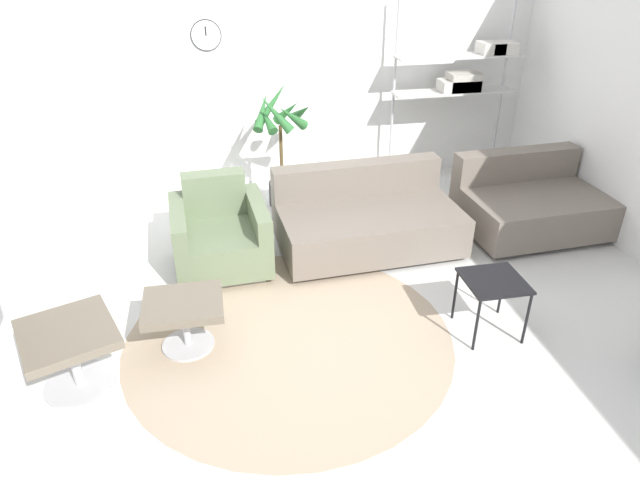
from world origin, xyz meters
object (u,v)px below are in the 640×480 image
object	(u,v)px
armchair_red	(220,237)
couch_second	(529,205)
couch_low	(366,221)
potted_plant	(281,148)
side_table	(493,286)
ottoman	(184,312)
shelf_unit	(467,73)

from	to	relation	value
armchair_red	couch_second	distance (m)	2.90
couch_low	potted_plant	size ratio (longest dim) A/B	1.31
couch_low	side_table	distance (m)	1.48
potted_plant	side_table	bearing A→B (deg)	-64.34
armchair_red	couch_low	world-z (taller)	armchair_red
ottoman	side_table	world-z (taller)	side_table
armchair_red	ottoman	bearing A→B (deg)	71.11
ottoman	shelf_unit	world-z (taller)	shelf_unit
side_table	shelf_unit	size ratio (longest dim) A/B	0.22
couch_low	armchair_red	bearing A→B (deg)	0.78
ottoman	side_table	bearing A→B (deg)	-6.26
couch_second	potted_plant	bearing A→B (deg)	-27.82
potted_plant	couch_second	bearing A→B (deg)	-24.36
armchair_red	shelf_unit	distance (m)	3.22
ottoman	couch_second	bearing A→B (deg)	20.17
armchair_red	potted_plant	size ratio (longest dim) A/B	0.68
armchair_red	shelf_unit	bearing A→B (deg)	-155.84
couch_second	potted_plant	world-z (taller)	potted_plant
side_table	shelf_unit	world-z (taller)	shelf_unit
couch_second	armchair_red	bearing A→B (deg)	-1.04
couch_second	potted_plant	xyz separation A→B (m)	(-2.22, 1.00, 0.37)
armchair_red	couch_second	size ratio (longest dim) A/B	0.64
potted_plant	shelf_unit	world-z (taller)	shelf_unit
side_table	potted_plant	size ratio (longest dim) A/B	0.35
ottoman	side_table	xyz separation A→B (m)	(2.12, -0.23, 0.09)
couch_low	potted_plant	distance (m)	1.26
ottoman	shelf_unit	bearing A→B (deg)	39.65
side_table	couch_second	bearing A→B (deg)	52.76
side_table	potted_plant	xyz separation A→B (m)	(-1.15, 2.40, 0.23)
couch_low	ottoman	bearing A→B (deg)	32.38
couch_low	side_table	world-z (taller)	couch_low
potted_plant	shelf_unit	xyz separation A→B (m)	(2.05, 0.32, 0.58)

